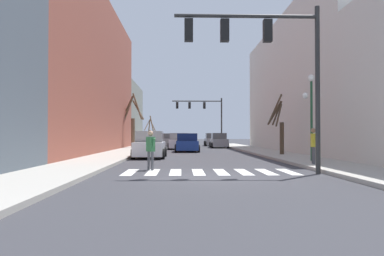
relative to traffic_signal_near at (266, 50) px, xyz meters
The scene contains 20 objects.
ground_plane 5.17m from the traffic_signal_near, 155.63° to the right, with size 240.00×240.00×0.00m, color #38383D.
sidewalk_left 9.08m from the traffic_signal_near, behind, with size 2.91×90.00×0.15m.
sidewalk_right 5.95m from the traffic_signal_near, 14.16° to the right, with size 2.91×90.00×0.15m.
building_row_left 21.74m from the traffic_signal_near, 124.29° to the left, with size 6.00×51.60×12.77m.
building_row_right 15.72m from the traffic_signal_near, 58.82° to the left, with size 6.00×38.02×11.48m.
crosswalk_stripes 5.16m from the traffic_signal_near, 156.51° to the left, with size 6.75×2.60×0.01m.
traffic_signal_near is the anchor object (origin of this frame).
traffic_signal_far 33.73m from the traffic_signal_near, 90.64° to the left, with size 6.40×0.28×6.20m.
street_lamp_right_corner 6.26m from the traffic_signal_near, 55.08° to the left, with size 0.95×0.36×4.43m.
car_parked_right_near 12.02m from the traffic_signal_near, 117.11° to the left, with size 2.03×4.50×1.71m.
car_parked_left_mid 25.19m from the traffic_signal_near, 98.02° to the left, with size 2.13×4.61×1.66m.
car_parked_left_far 19.34m from the traffic_signal_near, 98.12° to the left, with size 2.12×4.33×1.61m.
car_parked_right_far 29.22m from the traffic_signal_near, 87.78° to the left, with size 1.95×4.74×1.69m.
car_parked_right_mid 36.90m from the traffic_signal_near, 98.04° to the left, with size 2.13×4.15×1.67m.
car_at_intersection 36.70m from the traffic_signal_near, 88.39° to the left, with size 2.15×4.29×1.71m.
pedestrian_on_left_sidewalk 5.42m from the traffic_signal_near, 46.00° to the left, with size 0.28×0.71×1.64m.
pedestrian_near_right_corner 6.05m from the traffic_signal_near, 158.42° to the left, with size 0.49×0.62×1.65m.
street_tree_left_near 27.47m from the traffic_signal_near, 107.81° to the left, with size 3.03×2.64×5.80m.
street_tree_right_mid 35.57m from the traffic_signal_near, 101.74° to the left, with size 1.54×2.05×3.84m.
street_tree_left_mid 12.26m from the traffic_signal_near, 72.78° to the left, with size 1.27×1.61×4.13m.
Camera 1 is at (-1.12, -13.01, 1.47)m, focal length 35.00 mm.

